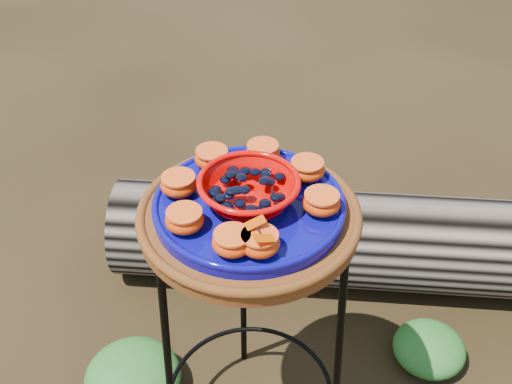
{
  "coord_description": "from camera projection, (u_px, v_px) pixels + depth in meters",
  "views": [
    {
      "loc": [
        -0.08,
        -0.92,
        1.52
      ],
      "look_at": [
        0.01,
        0.0,
        0.78
      ],
      "focal_mm": 45.0,
      "sensor_mm": 36.0,
      "label": 1
    }
  ],
  "objects": [
    {
      "name": "orange_half_1",
      "position": [
        321.0,
        203.0,
        1.16
      ],
      "size": [
        0.07,
        0.07,
        0.04
      ],
      "primitive_type": "ellipsoid",
      "color": "#CA3300",
      "rests_on": "cobalt_plate"
    },
    {
      "name": "plant_stand",
      "position": [
        250.0,
        341.0,
        1.45
      ],
      "size": [
        0.44,
        0.44,
        0.7
      ],
      "primitive_type": null,
      "color": "black",
      "rests_on": "ground"
    },
    {
      "name": "butterfly",
      "position": [
        260.0,
        231.0,
        1.07
      ],
      "size": [
        0.09,
        0.07,
        0.01
      ],
      "primitive_type": null,
      "rotation": [
        0.0,
        0.0,
        0.27
      ],
      "color": "#C14200",
      "rests_on": "orange_half_0"
    },
    {
      "name": "orange_half_7",
      "position": [
        232.0,
        242.0,
        1.08
      ],
      "size": [
        0.07,
        0.07,
        0.04
      ],
      "primitive_type": "ellipsoid",
      "color": "#CA3300",
      "rests_on": "cobalt_plate"
    },
    {
      "name": "orange_half_3",
      "position": [
        263.0,
        153.0,
        1.29
      ],
      "size": [
        0.07,
        0.07,
        0.04
      ],
      "primitive_type": "ellipsoid",
      "color": "#CA3300",
      "rests_on": "cobalt_plate"
    },
    {
      "name": "driftwood_log",
      "position": [
        374.0,
        241.0,
        2.0
      ],
      "size": [
        1.67,
        0.72,
        0.3
      ],
      "primitive_type": null,
      "rotation": [
        0.0,
        0.0,
        -0.18
      ],
      "color": "black",
      "rests_on": "ground"
    },
    {
      "name": "foliage_back",
      "position": [
        194.0,
        239.0,
        2.11
      ],
      "size": [
        0.35,
        0.35,
        0.17
      ],
      "primitive_type": "ellipsoid",
      "color": "#25581E",
      "rests_on": "ground"
    },
    {
      "name": "foliage_right",
      "position": [
        429.0,
        347.0,
        1.8
      ],
      "size": [
        0.21,
        0.21,
        0.1
      ],
      "primitive_type": "ellipsoid",
      "color": "#25581E",
      "rests_on": "ground"
    },
    {
      "name": "orange_half_6",
      "position": [
        185.0,
        220.0,
        1.13
      ],
      "size": [
        0.07,
        0.07,
        0.04
      ],
      "primitive_type": "ellipsoid",
      "color": "#CA3300",
      "rests_on": "cobalt_plate"
    },
    {
      "name": "cobalt_plate",
      "position": [
        249.0,
        206.0,
        1.21
      ],
      "size": [
        0.36,
        0.36,
        0.02
      ],
      "primitive_type": "cylinder",
      "color": "#090660",
      "rests_on": "terracotta_saucer"
    },
    {
      "name": "orange_half_5",
      "position": [
        179.0,
        185.0,
        1.21
      ],
      "size": [
        0.07,
        0.07,
        0.04
      ],
      "primitive_type": "ellipsoid",
      "color": "#CA3300",
      "rests_on": "cobalt_plate"
    },
    {
      "name": "foliage_left",
      "position": [
        133.0,
        376.0,
        1.71
      ],
      "size": [
        0.26,
        0.26,
        0.13
      ],
      "primitive_type": "ellipsoid",
      "color": "#25581E",
      "rests_on": "ground"
    },
    {
      "name": "glass_gems",
      "position": [
        249.0,
        175.0,
        1.16
      ],
      "size": [
        0.14,
        0.14,
        0.02
      ],
      "primitive_type": null,
      "color": "black",
      "rests_on": "red_bowl"
    },
    {
      "name": "orange_half_0",
      "position": [
        260.0,
        243.0,
        1.08
      ],
      "size": [
        0.07,
        0.07,
        0.04
      ],
      "primitive_type": "ellipsoid",
      "color": "#CA3300",
      "rests_on": "cobalt_plate"
    },
    {
      "name": "terracotta_saucer",
      "position": [
        249.0,
        218.0,
        1.22
      ],
      "size": [
        0.42,
        0.42,
        0.03
      ],
      "primitive_type": "cylinder",
      "color": "#5B2C10",
      "rests_on": "plant_stand"
    },
    {
      "name": "orange_half_2",
      "position": [
        307.0,
        170.0,
        1.24
      ],
      "size": [
        0.07,
        0.07,
        0.04
      ],
      "primitive_type": "ellipsoid",
      "color": "#CA3300",
      "rests_on": "cobalt_plate"
    },
    {
      "name": "red_bowl",
      "position": [
        249.0,
        191.0,
        1.18
      ],
      "size": [
        0.18,
        0.18,
        0.05
      ],
      "primitive_type": null,
      "color": "#D10502",
      "rests_on": "cobalt_plate"
    },
    {
      "name": "orange_half_4",
      "position": [
        212.0,
        158.0,
        1.27
      ],
      "size": [
        0.07,
        0.07,
        0.04
      ],
      "primitive_type": "ellipsoid",
      "color": "#CA3300",
      "rests_on": "cobalt_plate"
    }
  ]
}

